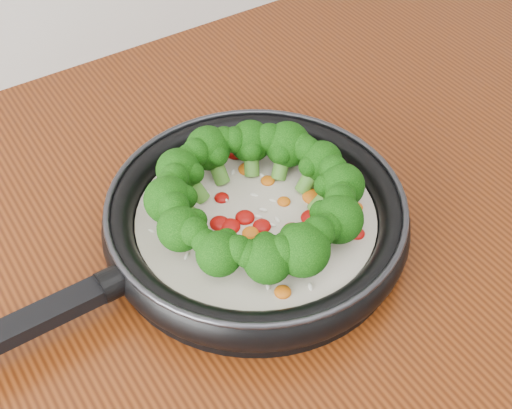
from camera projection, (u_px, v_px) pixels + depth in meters
skillet at (254, 214)px, 0.75m from camera, size 0.51×0.33×0.09m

